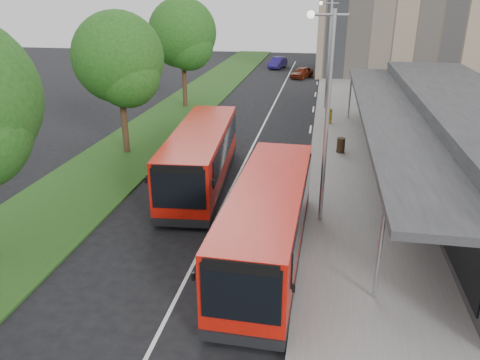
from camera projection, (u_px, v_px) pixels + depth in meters
The scene contains 16 objects.
ground at pixel (207, 237), 17.80m from camera, with size 120.00×120.00×0.00m, color black.
pavement at pixel (349, 116), 35.06m from camera, with size 5.00×80.00×0.15m, color slate.
grass_verge at pixel (182, 109), 37.20m from camera, with size 5.00×80.00×0.10m, color #1F4717.
lane_centre_line at pixel (261, 131), 31.50m from camera, with size 0.12×70.00×0.01m, color silver.
kerb_dashes at pixel (312, 118), 34.62m from camera, with size 0.12×56.00×0.01m.
station_building at pixel (464, 140), 22.57m from camera, with size 7.70×26.00×4.00m.
tree_mid at pixel (119, 63), 25.32m from camera, with size 4.91×4.91×7.89m.
tree_far at pixel (183, 37), 36.15m from camera, with size 5.25×5.25×8.44m.
lamp_post_near at pixel (325, 108), 17.20m from camera, with size 1.44×0.28×8.00m.
lamp_post_far at pixel (328, 49), 35.47m from camera, with size 1.44×0.28×8.00m.
bus_main at pixel (268, 222), 15.94m from camera, with size 2.67×9.65×2.71m.
bus_second at pixel (201, 157), 22.17m from camera, with size 3.26×9.94×2.77m.
litter_bin at pixel (341, 145), 26.66m from camera, with size 0.47×0.47×0.84m, color #332215.
bollard at pixel (331, 116), 32.52m from camera, with size 0.17×0.17×1.05m, color yellow.
car_near at pixel (302, 73), 50.89m from camera, with size 1.41×3.50×1.19m, color #5D1E0D.
car_far at pixel (278, 63), 57.63m from camera, with size 1.39×3.98×1.31m, color navy.
Camera 1 is at (4.00, -15.24, 8.64)m, focal length 35.00 mm.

